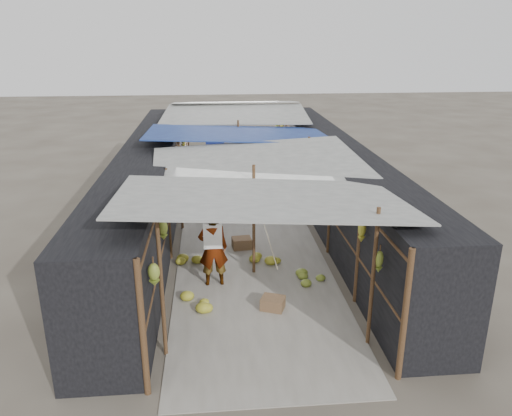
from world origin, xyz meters
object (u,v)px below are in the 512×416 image
object	(u,v)px
shopper_blue	(233,185)
vendor_seated	(274,197)
crate_near	(242,243)
black_basin	(282,181)
vendor_elderly	(213,248)

from	to	relation	value
shopper_blue	vendor_seated	xyz separation A→B (m)	(1.27, 0.00, -0.41)
vendor_seated	shopper_blue	bearing A→B (deg)	-101.87
crate_near	vendor_seated	world-z (taller)	vendor_seated
crate_near	black_basin	xyz separation A→B (m)	(1.89, 5.92, -0.06)
vendor_elderly	vendor_seated	distance (m)	5.01
crate_near	black_basin	size ratio (longest dim) A/B	0.88
vendor_elderly	shopper_blue	size ratio (longest dim) A/B	0.95
vendor_elderly	vendor_seated	bearing A→B (deg)	-116.84
crate_near	black_basin	bearing A→B (deg)	66.32
vendor_elderly	crate_near	bearing A→B (deg)	-115.30
black_basin	vendor_seated	xyz separation A→B (m)	(-0.71, -3.23, 0.43)
black_basin	vendor_seated	distance (m)	3.34
vendor_seated	black_basin	bearing A→B (deg)	155.61
crate_near	vendor_seated	distance (m)	2.96
black_basin	vendor_elderly	bearing A→B (deg)	-108.57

